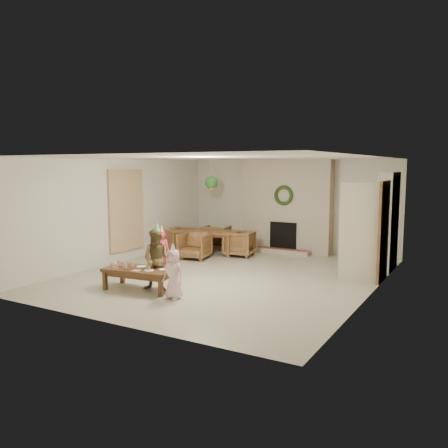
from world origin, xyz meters
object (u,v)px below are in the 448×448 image
Objects in this scene: dining_chair_far at (216,237)px; coffee_table_top at (140,270)px; child_plaid at (157,260)px; child_pink at (173,274)px; dining_table at (206,242)px; dining_chair_near at (194,246)px; dining_chair_right at (239,243)px; child_red at (162,252)px; dining_chair_left at (180,240)px.

dining_chair_far is 0.54× the size of coffee_table_top.
child_pink is (0.58, -0.30, -0.14)m from child_plaid.
dining_table is 0.75m from dining_chair_far.
dining_chair_near is 1.50m from dining_chair_far.
coffee_table_top is 1.15× the size of child_plaid.
coffee_table_top is 1.52× the size of child_pink.
coffee_table_top is at bearing -10.70° from dining_chair_right.
dining_chair_near is 0.77× the size of child_red.
dining_chair_near and dining_chair_right have the same top height.
dining_chair_left reaches higher than dining_table.
child_plaid is 1.31× the size of child_pink.
dining_chair_left is 0.82× the size of child_pink.
dining_chair_right reaches higher than coffee_table_top.
dining_chair_near is at bearing 121.15° from child_pink.
dining_chair_left is 4.49m from child_pink.
child_red is 1.96m from child_pink.
dining_chair_left is (-0.74, -0.13, 0.03)m from dining_table.
dining_chair_far is 0.77× the size of child_red.
child_pink is at bearing 1.77° from dining_chair_right.
dining_table is 0.94m from dining_chair_right.
dining_chair_near is at bearing -90.00° from dining_table.
dining_table is 1.81× the size of child_red.
child_pink is at bearing -72.42° from dining_chair_near.
child_pink reaches higher than dining_table.
child_pink is (2.49, -3.74, 0.11)m from dining_chair_left.
dining_chair_right is (1.05, -0.58, 0.00)m from dining_chair_far.
child_plaid is at bearing 17.88° from coffee_table_top.
dining_chair_far is at bearing 87.91° from child_plaid.
child_plaid is (1.17, -3.57, 0.28)m from dining_table.
child_red is at bearing -90.26° from dining_table.
dining_chair_near is at bearing -99.50° from child_red.
dining_table is at bearing 96.70° from coffee_table_top.
dining_chair_far is at bearing -99.33° from child_red.
dining_chair_near is (0.13, -0.74, 0.03)m from dining_table.
dining_chair_near and dining_chair_left have the same top height.
dining_chair_left is (-0.87, 0.61, 0.00)m from dining_chair_near.
dining_chair_far and dining_chair_left have the same top height.
dining_chair_far is at bearing 90.00° from dining_table.
child_red reaches higher than dining_chair_near.
dining_chair_far is 4.51m from child_plaid.
child_plaid is at bearing -81.70° from dining_table.
child_red reaches higher than coffee_table_top.
dining_chair_far is at bearing 96.16° from coffee_table_top.
coffee_table_top is at bearing -174.54° from child_plaid.
coffee_table_top is (0.99, -4.45, 0.05)m from dining_chair_far.
child_red is at bearing -21.00° from dining_chair_right.
dining_chair_near is at bearing 91.34° from child_plaid.
child_red reaches higher than dining_chair_left.
dining_chair_left is 1.00× the size of dining_chair_right.
dining_chair_left is at bearing 45.00° from dining_chair_far.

